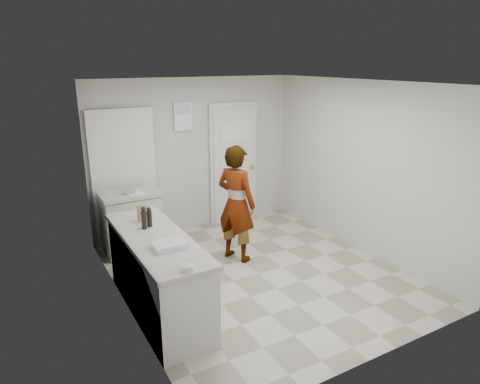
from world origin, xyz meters
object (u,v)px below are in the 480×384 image
oil_cruet_a (149,217)px  egg_bowl (188,267)px  spice_jar (145,214)px  oil_cruet_b (144,218)px  person (236,204)px  cake_mix_box (142,213)px  baking_dish (170,245)px

oil_cruet_a → egg_bowl: 1.21m
spice_jar → oil_cruet_b: bearing=-107.9°
oil_cruet_b → person: bearing=18.7°
oil_cruet_b → egg_bowl: oil_cruet_b is taller
person → cake_mix_box: bearing=74.7°
baking_dish → cake_mix_box: bearing=90.7°
oil_cruet_b → baking_dish: oil_cruet_b is taller
oil_cruet_b → baking_dish: 0.63m
baking_dish → oil_cruet_a: bearing=89.2°
spice_jar → oil_cruet_a: bearing=-97.4°
baking_dish → egg_bowl: baking_dish is taller
egg_bowl → cake_mix_box: bearing=89.3°
oil_cruet_a → egg_bowl: bearing=-91.9°
spice_jar → baking_dish: size_ratio=0.25×
oil_cruet_b → egg_bowl: bearing=-88.1°
person → egg_bowl: size_ratio=13.01×
spice_jar → oil_cruet_a: oil_cruet_a is taller
cake_mix_box → oil_cruet_b: size_ratio=0.73×
oil_cruet_a → egg_bowl: size_ratio=1.84×
oil_cruet_b → egg_bowl: (0.04, -1.16, -0.10)m
spice_jar → oil_cruet_b: (-0.12, -0.37, 0.08)m
oil_cruet_a → cake_mix_box: bearing=95.6°
spice_jar → oil_cruet_a: size_ratio=0.37×
cake_mix_box → oil_cruet_a: oil_cruet_a is taller
baking_dish → egg_bowl: bearing=-93.2°
baking_dish → oil_cruet_b: bearing=96.3°
cake_mix_box → baking_dish: bearing=-70.2°
person → oil_cruet_a: (-1.39, -0.45, 0.20)m
oil_cruet_b → baking_dish: size_ratio=0.78×
person → egg_bowl: bearing=114.2°
cake_mix_box → spice_jar: 0.14m
spice_jar → oil_cruet_a: 0.34m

